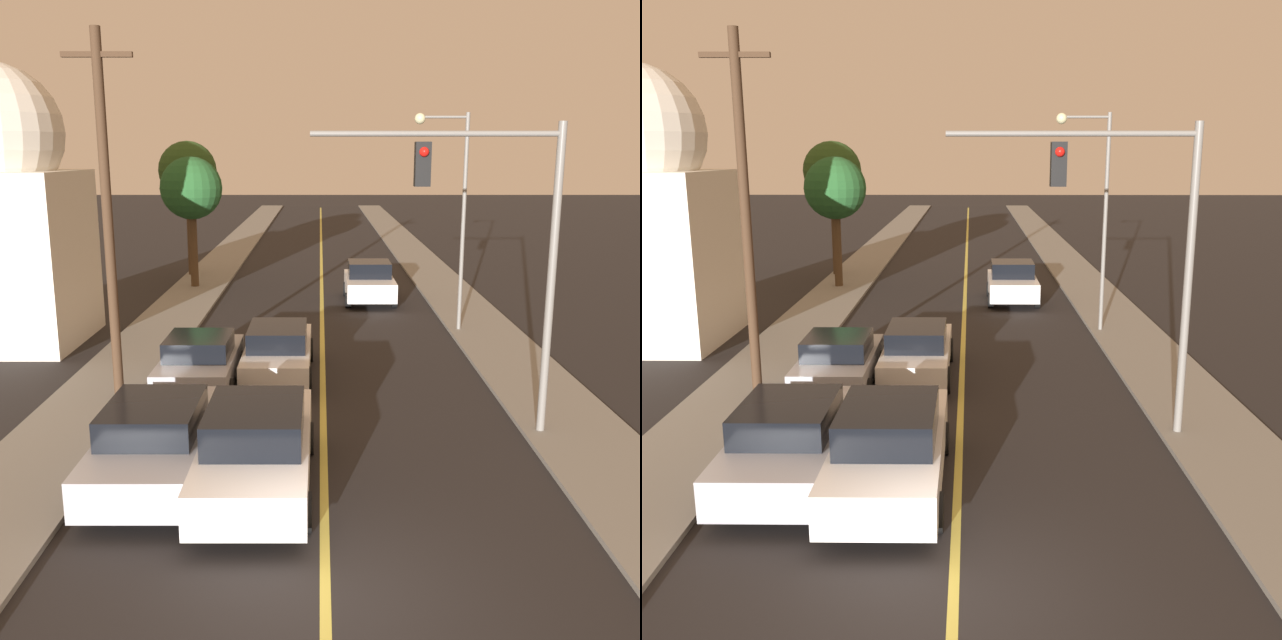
{
  "view_description": "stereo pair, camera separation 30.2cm",
  "coord_description": "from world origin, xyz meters",
  "views": [
    {
      "loc": [
        -0.08,
        -9.05,
        6.17
      ],
      "look_at": [
        0.0,
        10.39,
        1.6
      ],
      "focal_mm": 40.0,
      "sensor_mm": 36.0,
      "label": 1
    },
    {
      "loc": [
        0.23,
        -9.05,
        6.17
      ],
      "look_at": [
        0.0,
        10.39,
        1.6
      ],
      "focal_mm": 40.0,
      "sensor_mm": 36.0,
      "label": 2
    }
  ],
  "objects": [
    {
      "name": "car_far_oncoming",
      "position": [
        2.01,
        20.64,
        0.85
      ],
      "size": [
        2.11,
        4.0,
        1.71
      ],
      "rotation": [
        0.0,
        0.0,
        3.14
      ],
      "color": "white",
      "rests_on": "ground"
    },
    {
      "name": "utility_pole_left",
      "position": [
        -5.06,
        7.75,
        4.68
      ],
      "size": [
        1.6,
        0.24,
        8.79
      ],
      "color": "#422D1E",
      "rests_on": "ground"
    },
    {
      "name": "streetlamp_right",
      "position": [
        4.4,
        15.34,
        4.82
      ],
      "size": [
        1.83,
        0.36,
        7.35
      ],
      "color": "slate",
      "rests_on": "ground"
    },
    {
      "name": "car_outer_lane_second",
      "position": [
        -3.21,
        8.89,
        0.81
      ],
      "size": [
        1.97,
        4.07,
        1.56
      ],
      "color": "#A5A8B2",
      "rests_on": "ground"
    },
    {
      "name": "tree_left_far",
      "position": [
        -6.64,
        26.98,
        5.27
      ],
      "size": [
        2.88,
        2.88,
        6.64
      ],
      "color": "#4C3823",
      "rests_on": "ground"
    },
    {
      "name": "road_surface",
      "position": [
        0.0,
        36.0,
        0.01
      ],
      "size": [
        8.93,
        80.0,
        0.01
      ],
      "color": "black",
      "rests_on": "ground"
    },
    {
      "name": "car_near_lane_front",
      "position": [
        -1.25,
        3.27,
        0.87
      ],
      "size": [
        2.08,
        5.09,
        1.72
      ],
      "color": "white",
      "rests_on": "ground"
    },
    {
      "name": "traffic_signal_mast",
      "position": [
        3.7,
        5.93,
        4.65
      ],
      "size": [
        5.23,
        0.42,
        6.68
      ],
      "color": "slate",
      "rests_on": "ground"
    },
    {
      "name": "car_near_lane_second",
      "position": [
        -1.25,
        10.21,
        0.78
      ],
      "size": [
        1.92,
        4.75,
        1.5
      ],
      "color": "white",
      "rests_on": "ground"
    },
    {
      "name": "sidewalk_right",
      "position": [
        5.71,
        36.0,
        0.06
      ],
      "size": [
        2.5,
        80.0,
        0.12
      ],
      "color": "gray",
      "rests_on": "ground"
    },
    {
      "name": "car_outer_lane_front",
      "position": [
        -3.21,
        3.74,
        0.81
      ],
      "size": [
        2.06,
        4.87,
        1.6
      ],
      "color": "#A5A8B2",
      "rests_on": "ground"
    },
    {
      "name": "tree_left_near",
      "position": [
        -5.91,
        23.66,
        4.56
      ],
      "size": [
        2.82,
        2.82,
        5.91
      ],
      "color": "#4C3823",
      "rests_on": "ground"
    },
    {
      "name": "ground_plane",
      "position": [
        0.0,
        0.0,
        0.0
      ],
      "size": [
        200.0,
        200.0,
        0.0
      ],
      "primitive_type": "plane",
      "color": "black"
    },
    {
      "name": "sidewalk_left",
      "position": [
        -5.71,
        36.0,
        0.06
      ],
      "size": [
        2.5,
        80.0,
        0.12
      ],
      "color": "gray",
      "rests_on": "ground"
    }
  ]
}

